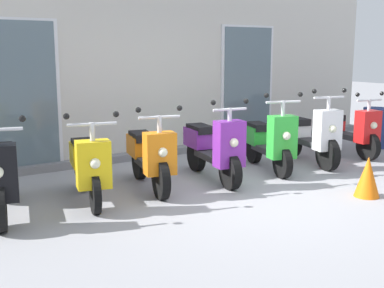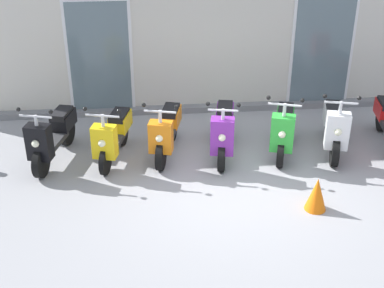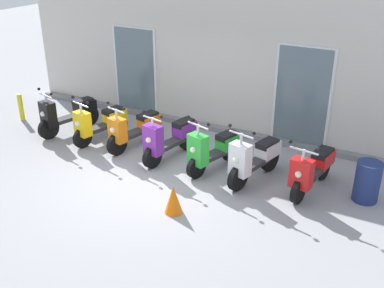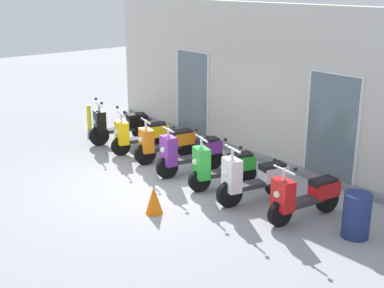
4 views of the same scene
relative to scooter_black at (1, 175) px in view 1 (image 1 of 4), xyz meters
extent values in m
plane|color=#939399|center=(2.93, -1.09, -0.47)|extent=(40.00, 40.00, 0.00)
cube|color=beige|center=(2.93, 2.02, 1.31)|extent=(10.75, 0.30, 3.57)
cube|color=slate|center=(2.93, 1.77, -0.41)|extent=(10.75, 0.20, 0.12)
cube|color=silver|center=(0.73, 1.85, 0.68)|extent=(1.27, 0.04, 2.30)
cube|color=slate|center=(0.73, 1.83, 0.68)|extent=(1.15, 0.02, 2.22)
cube|color=silver|center=(5.12, 1.85, 0.68)|extent=(1.27, 0.04, 2.30)
cube|color=slate|center=(5.12, 1.83, 0.68)|extent=(1.15, 0.02, 2.22)
cylinder|color=black|center=(-0.14, -0.53, -0.22)|extent=(0.24, 0.52, 0.51)
cylinder|color=black|center=(0.15, 0.57, -0.22)|extent=(0.24, 0.52, 0.51)
cube|color=#2D2D30|center=(0.01, 0.02, -0.12)|extent=(0.43, 0.75, 0.09)
cube|color=black|center=(0.13, 0.48, 0.06)|extent=(0.42, 0.58, 0.28)
cube|color=black|center=(0.12, 0.44, 0.20)|extent=(0.38, 0.53, 0.11)
sphere|color=black|center=(0.13, -0.56, 0.68)|extent=(0.07, 0.07, 0.07)
cylinder|color=black|center=(0.89, -0.54, -0.24)|extent=(0.20, 0.48, 0.47)
cylinder|color=black|center=(1.15, 0.47, -0.24)|extent=(0.20, 0.48, 0.47)
cube|color=#2D2D30|center=(1.02, -0.03, -0.14)|extent=(0.41, 0.69, 0.09)
cube|color=yellow|center=(0.90, -0.50, 0.10)|extent=(0.43, 0.33, 0.54)
sphere|color=#F2EFCC|center=(0.87, -0.62, 0.14)|extent=(0.12, 0.12, 0.12)
cube|color=yellow|center=(1.12, 0.37, 0.03)|extent=(0.42, 0.58, 0.28)
cube|color=black|center=(1.11, 0.34, 0.17)|extent=(0.37, 0.53, 0.11)
cylinder|color=silver|center=(0.90, -0.50, 0.46)|extent=(0.06, 0.06, 0.23)
cylinder|color=silver|center=(0.90, -0.50, 0.56)|extent=(0.54, 0.17, 0.04)
sphere|color=black|center=(1.16, -0.57, 0.66)|extent=(0.07, 0.07, 0.07)
sphere|color=black|center=(0.63, -0.43, 0.66)|extent=(0.07, 0.07, 0.07)
cylinder|color=black|center=(1.80, -0.47, -0.22)|extent=(0.22, 0.51, 0.50)
cylinder|color=black|center=(2.05, 0.57, -0.22)|extent=(0.22, 0.51, 0.50)
cube|color=#2D2D30|center=(1.92, 0.05, -0.12)|extent=(0.41, 0.71, 0.09)
cube|color=orange|center=(1.81, -0.43, 0.10)|extent=(0.43, 0.32, 0.53)
sphere|color=#F2EFCC|center=(1.78, -0.55, 0.14)|extent=(0.12, 0.12, 0.12)
cube|color=orange|center=(2.02, 0.48, 0.04)|extent=(0.41, 0.58, 0.28)
cube|color=black|center=(2.01, 0.44, 0.18)|extent=(0.36, 0.53, 0.11)
cylinder|color=silver|center=(1.81, -0.43, 0.46)|extent=(0.06, 0.06, 0.23)
cylinder|color=silver|center=(1.81, -0.43, 0.56)|extent=(0.52, 0.16, 0.04)
sphere|color=black|center=(2.06, -0.49, 0.66)|extent=(0.07, 0.07, 0.07)
sphere|color=black|center=(1.55, -0.37, 0.66)|extent=(0.07, 0.07, 0.07)
cylinder|color=black|center=(2.79, -0.60, -0.23)|extent=(0.20, 0.49, 0.48)
cylinder|color=black|center=(3.00, 0.52, -0.23)|extent=(0.20, 0.49, 0.48)
cube|color=#2D2D30|center=(2.90, -0.04, -0.13)|extent=(0.39, 0.74, 0.09)
cube|color=purple|center=(2.80, -0.56, 0.14)|extent=(0.42, 0.31, 0.62)
sphere|color=#F2EFCC|center=(2.77, -0.69, 0.18)|extent=(0.12, 0.12, 0.12)
cube|color=purple|center=(2.98, 0.42, 0.07)|extent=(0.39, 0.57, 0.28)
cube|color=black|center=(2.98, 0.38, 0.21)|extent=(0.35, 0.52, 0.11)
cylinder|color=silver|center=(2.80, -0.56, 0.53)|extent=(0.06, 0.06, 0.19)
cylinder|color=silver|center=(2.80, -0.56, 0.60)|extent=(0.48, 0.13, 0.04)
sphere|color=black|center=(3.04, -0.60, 0.70)|extent=(0.07, 0.07, 0.07)
sphere|color=black|center=(2.56, -0.51, 0.70)|extent=(0.07, 0.07, 0.07)
cylinder|color=black|center=(3.79, -0.55, -0.24)|extent=(0.24, 0.47, 0.46)
cylinder|color=black|center=(4.10, 0.44, -0.24)|extent=(0.24, 0.47, 0.46)
cube|color=#2D2D30|center=(3.94, -0.06, -0.14)|extent=(0.44, 0.69, 0.09)
cube|color=green|center=(3.80, -0.51, 0.13)|extent=(0.43, 0.34, 0.62)
sphere|color=#F2EFCC|center=(3.76, -0.64, 0.17)|extent=(0.12, 0.12, 0.12)
cube|color=green|center=(4.07, 0.35, 0.02)|extent=(0.44, 0.59, 0.28)
cube|color=black|center=(4.06, 0.31, 0.16)|extent=(0.39, 0.54, 0.11)
cylinder|color=silver|center=(3.80, -0.51, 0.54)|extent=(0.06, 0.06, 0.24)
cylinder|color=silver|center=(3.80, -0.51, 0.64)|extent=(0.52, 0.19, 0.04)
sphere|color=black|center=(4.06, -0.59, 0.74)|extent=(0.07, 0.07, 0.07)
sphere|color=black|center=(3.55, -0.44, 0.74)|extent=(0.07, 0.07, 0.07)
cylinder|color=black|center=(4.70, -0.60, -0.22)|extent=(0.24, 0.52, 0.51)
cylinder|color=black|center=(4.96, 0.43, -0.22)|extent=(0.24, 0.52, 0.51)
cube|color=#2D2D30|center=(4.83, -0.08, -0.12)|extent=(0.41, 0.71, 0.09)
cube|color=white|center=(4.71, -0.56, 0.16)|extent=(0.43, 0.33, 0.62)
sphere|color=#F2EFCC|center=(4.68, -0.69, 0.20)|extent=(0.12, 0.12, 0.12)
cube|color=white|center=(4.94, 0.34, 0.04)|extent=(0.42, 0.58, 0.28)
cube|color=black|center=(4.93, 0.30, 0.18)|extent=(0.37, 0.53, 0.11)
cylinder|color=silver|center=(4.71, -0.56, 0.56)|extent=(0.06, 0.06, 0.23)
cylinder|color=silver|center=(4.71, -0.56, 0.66)|extent=(0.53, 0.17, 0.04)
sphere|color=black|center=(4.97, -0.63, 0.76)|extent=(0.07, 0.07, 0.07)
sphere|color=black|center=(4.45, -0.50, 0.76)|extent=(0.07, 0.07, 0.07)
cylinder|color=black|center=(5.83, -0.49, -0.23)|extent=(0.18, 0.49, 0.48)
cylinder|color=black|center=(6.01, 0.60, -0.23)|extent=(0.18, 0.49, 0.48)
cube|color=#2D2D30|center=(5.92, 0.05, -0.13)|extent=(0.37, 0.72, 0.09)
cube|color=red|center=(5.83, -0.45, 0.10)|extent=(0.41, 0.30, 0.54)
sphere|color=#F2EFCC|center=(5.81, -0.58, 0.14)|extent=(0.12, 0.12, 0.12)
cube|color=red|center=(5.99, 0.50, 0.01)|extent=(0.38, 0.56, 0.28)
cube|color=black|center=(5.98, 0.46, 0.15)|extent=(0.33, 0.52, 0.11)
cylinder|color=silver|center=(5.83, -0.45, 0.46)|extent=(0.06, 0.06, 0.22)
cylinder|color=silver|center=(5.83, -0.45, 0.55)|extent=(0.53, 0.12, 0.04)
sphere|color=black|center=(6.09, -0.50, 0.65)|extent=(0.07, 0.07, 0.07)
sphere|color=black|center=(5.57, -0.41, 0.65)|extent=(0.07, 0.07, 0.07)
cone|color=orange|center=(4.02, -1.84, -0.21)|extent=(0.32, 0.32, 0.52)
cylinder|color=navy|center=(6.88, 0.16, -0.09)|extent=(0.45, 0.45, 0.76)
camera|label=1|loc=(-1.25, -5.68, 1.38)|focal=46.78mm
camera|label=2|loc=(1.61, -8.33, 4.20)|focal=51.05mm
camera|label=3|loc=(7.50, -7.61, 3.97)|focal=42.77mm
camera|label=4|loc=(11.04, -6.85, 3.57)|focal=48.54mm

